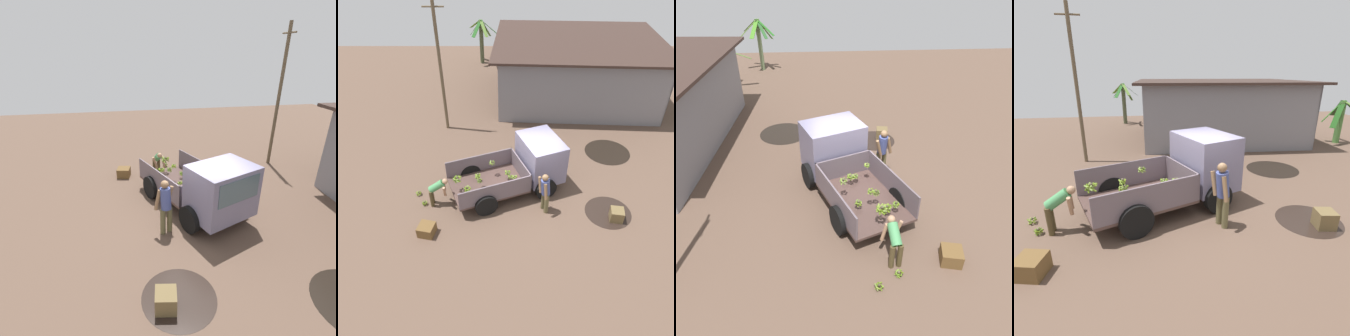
% 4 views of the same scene
% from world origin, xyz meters
% --- Properties ---
extents(ground, '(36.00, 36.00, 0.00)m').
position_xyz_m(ground, '(0.00, 0.00, 0.00)').
color(ground, brown).
extents(mud_patch_0, '(2.10, 2.10, 0.01)m').
position_xyz_m(mud_patch_0, '(3.83, 2.64, 0.00)').
color(mud_patch_0, black).
rests_on(mud_patch_0, ground).
extents(mud_patch_1, '(1.73, 1.73, 0.01)m').
position_xyz_m(mud_patch_1, '(2.90, -1.30, 0.00)').
color(mud_patch_1, black).
rests_on(mud_patch_1, ground).
extents(cargo_truck, '(4.77, 3.41, 2.06)m').
position_xyz_m(cargo_truck, '(0.01, 0.40, 1.08)').
color(cargo_truck, '#4D3732').
rests_on(cargo_truck, ground).
extents(warehouse_shed, '(9.82, 8.28, 3.36)m').
position_xyz_m(warehouse_shed, '(3.65, 8.64, 2.50)').
color(warehouse_shed, gray).
rests_on(warehouse_shed, ground).
extents(utility_pole, '(0.93, 0.15, 6.30)m').
position_xyz_m(utility_pole, '(-4.01, 4.86, 3.23)').
color(utility_pole, brown).
rests_on(utility_pole, ground).
extents(banana_palm_1, '(2.70, 2.82, 2.43)m').
position_xyz_m(banana_palm_1, '(1.04, 14.63, 1.29)').
color(banana_palm_1, '#476233').
rests_on(banana_palm_1, ground).
extents(banana_palm_2, '(2.41, 2.62, 2.37)m').
position_xyz_m(banana_palm_2, '(9.50, 6.21, 1.24)').
color(banana_palm_2, '#50843D').
rests_on(banana_palm_2, ground).
extents(banana_palm_3, '(2.03, 2.41, 3.02)m').
position_xyz_m(banana_palm_3, '(-2.72, 14.21, 1.63)').
color(banana_palm_3, '#535D3F').
rests_on(banana_palm_3, ground).
extents(person_foreground_visitor, '(0.52, 0.67, 1.75)m').
position_xyz_m(person_foreground_visitor, '(0.46, -1.18, 0.97)').
color(person_foreground_visitor, brown).
rests_on(person_foreground_visitor, ground).
extents(person_worker_loading, '(0.77, 0.60, 1.21)m').
position_xyz_m(person_worker_loading, '(-3.57, -0.82, 0.72)').
color(person_worker_loading, '#4B3E23').
rests_on(person_worker_loading, ground).
extents(person_bystander_near_shed, '(0.40, 0.58, 1.56)m').
position_xyz_m(person_bystander_near_shed, '(-0.51, 6.97, 0.86)').
color(person_bystander_near_shed, '#3C301B').
rests_on(person_bystander_near_shed, ground).
extents(banana_bunch_on_ground_0, '(0.24, 0.25, 0.18)m').
position_xyz_m(banana_bunch_on_ground_0, '(-4.45, -0.33, 0.10)').
color(banana_bunch_on_ground_0, '#463F2D').
rests_on(banana_bunch_on_ground_0, ground).
extents(banana_bunch_on_ground_1, '(0.23, 0.23, 0.18)m').
position_xyz_m(banana_bunch_on_ground_1, '(-4.11, -0.88, 0.10)').
color(banana_bunch_on_ground_1, brown).
rests_on(banana_bunch_on_ground_1, ground).
extents(banana_bunch_on_ground_2, '(0.25, 0.27, 0.22)m').
position_xyz_m(banana_bunch_on_ground_2, '(-3.66, -2.29, 0.12)').
color(banana_bunch_on_ground_2, brown).
rests_on(banana_bunch_on_ground_2, ground).
extents(wooden_crate_0, '(0.64, 0.64, 0.40)m').
position_xyz_m(wooden_crate_0, '(-3.74, -2.33, 0.20)').
color(wooden_crate_0, brown).
rests_on(wooden_crate_0, ground).
extents(wooden_crate_1, '(0.54, 0.54, 0.46)m').
position_xyz_m(wooden_crate_1, '(3.10, -1.64, 0.23)').
color(wooden_crate_1, brown).
rests_on(wooden_crate_1, ground).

